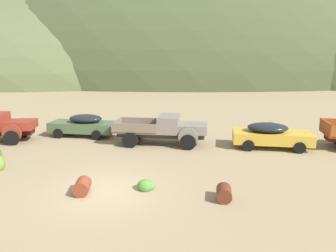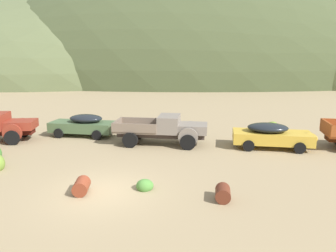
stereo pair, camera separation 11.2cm
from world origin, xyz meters
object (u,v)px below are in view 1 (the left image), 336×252
object	(u,v)px
car_faded_yellow	(274,135)
oil_drum_spare	(224,193)
oil_drum_tipped	(82,186)
car_weathered_green	(81,125)
truck_primer_gray	(168,129)

from	to	relation	value
car_faded_yellow	oil_drum_spare	bearing A→B (deg)	-111.76
car_faded_yellow	oil_drum_tipped	xyz separation A→B (m)	(-10.24, -6.44, -0.51)
car_faded_yellow	oil_drum_spare	world-z (taller)	car_faded_yellow
oil_drum_spare	car_faded_yellow	bearing A→B (deg)	58.03
car_weathered_green	truck_primer_gray	distance (m)	6.57
truck_primer_gray	oil_drum_spare	size ratio (longest dim) A/B	6.65
truck_primer_gray	oil_drum_tipped	xyz separation A→B (m)	(-3.69, -7.39, -0.68)
oil_drum_spare	oil_drum_tipped	distance (m)	5.80
truck_primer_gray	car_faded_yellow	size ratio (longest dim) A/B	1.18
car_weathered_green	truck_primer_gray	size ratio (longest dim) A/B	0.82
car_faded_yellow	oil_drum_spare	size ratio (longest dim) A/B	5.66
oil_drum_spare	oil_drum_tipped	bearing A→B (deg)	172.63
oil_drum_spare	truck_primer_gray	bearing A→B (deg)	104.22
truck_primer_gray	oil_drum_tipped	size ratio (longest dim) A/B	6.49
car_faded_yellow	truck_primer_gray	bearing A→B (deg)	-178.07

